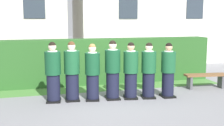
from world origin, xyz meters
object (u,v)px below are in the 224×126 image
(student_front_row_3, at_px, (113,71))
(student_front_row_5, at_px, (149,72))
(student_front_row_0, at_px, (53,73))
(wooden_bench, at_px, (206,78))
(student_front_row_2, at_px, (93,73))
(student_front_row_6, at_px, (168,71))
(student_front_row_4, at_px, (131,72))
(student_front_row_1, at_px, (72,72))

(student_front_row_3, height_order, student_front_row_5, student_front_row_3)
(student_front_row_0, bearing_deg, wooden_bench, 3.24)
(student_front_row_2, xyz_separation_m, student_front_row_5, (1.63, -0.17, 0.01))
(student_front_row_6, height_order, wooden_bench, student_front_row_6)
(student_front_row_3, xyz_separation_m, student_front_row_4, (0.52, -0.08, -0.03))
(student_front_row_4, relative_size, student_front_row_5, 1.01)
(student_front_row_1, relative_size, student_front_row_6, 1.05)
(student_front_row_2, height_order, student_front_row_4, student_front_row_4)
(student_front_row_4, distance_m, wooden_bench, 2.87)
(student_front_row_0, xyz_separation_m, student_front_row_3, (1.67, -0.15, 0.01))
(student_front_row_6, bearing_deg, student_front_row_1, 172.63)
(student_front_row_1, distance_m, wooden_bench, 4.48)
(student_front_row_1, relative_size, student_front_row_2, 1.04)
(student_front_row_2, xyz_separation_m, wooden_bench, (3.89, 0.40, -0.42))
(student_front_row_0, bearing_deg, student_front_row_5, -6.27)
(student_front_row_0, distance_m, student_front_row_1, 0.52)
(student_front_row_1, bearing_deg, student_front_row_5, -7.47)
(student_front_row_2, distance_m, wooden_bench, 3.93)
(student_front_row_0, bearing_deg, student_front_row_3, -5.27)
(student_front_row_0, relative_size, student_front_row_2, 1.04)
(wooden_bench, bearing_deg, student_front_row_4, -169.57)
(student_front_row_3, bearing_deg, student_front_row_6, -7.55)
(student_front_row_4, xyz_separation_m, student_front_row_6, (1.11, -0.14, -0.01))
(student_front_row_5, relative_size, wooden_bench, 1.13)
(student_front_row_5, bearing_deg, student_front_row_3, 172.14)
(student_front_row_3, xyz_separation_m, student_front_row_6, (1.63, -0.22, -0.04))
(student_front_row_6, bearing_deg, wooden_bench, 21.21)
(student_front_row_0, bearing_deg, student_front_row_2, -6.50)
(student_front_row_2, height_order, student_front_row_6, student_front_row_2)
(student_front_row_1, xyz_separation_m, student_front_row_4, (1.66, -0.22, -0.02))
(student_front_row_1, xyz_separation_m, student_front_row_2, (0.56, -0.11, -0.03))
(student_front_row_3, bearing_deg, student_front_row_1, 172.88)
(student_front_row_4, relative_size, wooden_bench, 1.14)
(student_front_row_6, bearing_deg, student_front_row_4, 172.92)
(student_front_row_4, bearing_deg, student_front_row_1, 172.44)
(student_front_row_2, distance_m, student_front_row_6, 2.22)
(student_front_row_0, relative_size, student_front_row_6, 1.04)
(student_front_row_3, distance_m, student_front_row_6, 1.64)
(student_front_row_2, bearing_deg, student_front_row_1, 168.67)
(student_front_row_4, distance_m, student_front_row_5, 0.53)
(student_front_row_0, bearing_deg, student_front_row_6, -6.40)
(student_front_row_0, xyz_separation_m, student_front_row_2, (1.09, -0.12, -0.03))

